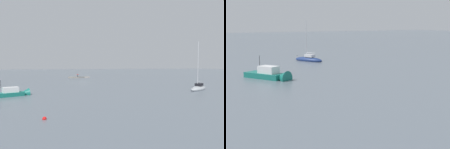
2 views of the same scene
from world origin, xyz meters
The scene contains 2 objects.
sailboat_navy_outer centered at (33.24, 18.29, 0.35)m, with size 7.59×4.45×8.97m.
motorboat_teal_near centered at (16.99, 33.36, 0.44)m, with size 7.72×5.30×4.19m.
Camera 2 is at (-25.81, 50.36, 7.98)m, focal length 50.18 mm.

